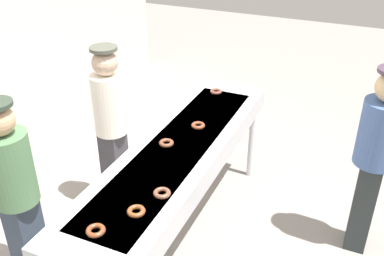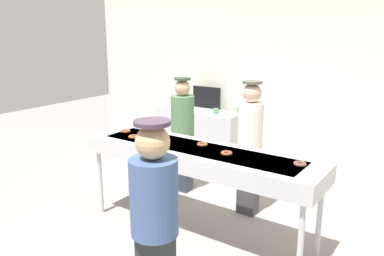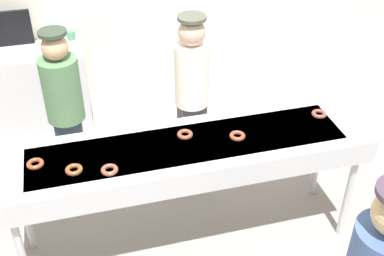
% 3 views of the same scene
% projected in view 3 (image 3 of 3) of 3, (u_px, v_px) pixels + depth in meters
% --- Properties ---
extents(ground_plane, '(16.00, 16.00, 0.00)m').
position_uv_depth(ground_plane, '(189.00, 239.00, 4.29)').
color(ground_plane, gray).
extents(fryer_conveyor, '(2.79, 0.69, 1.03)m').
position_uv_depth(fryer_conveyor, '(188.00, 154.00, 3.76)').
color(fryer_conveyor, '#B7BABF').
rests_on(fryer_conveyor, ground).
extents(chocolate_donut_0, '(0.14, 0.14, 0.03)m').
position_uv_depth(chocolate_donut_0, '(74.00, 170.00, 3.43)').
color(chocolate_donut_0, brown).
rests_on(chocolate_donut_0, fryer_conveyor).
extents(chocolate_donut_1, '(0.16, 0.16, 0.03)m').
position_uv_depth(chocolate_donut_1, '(319.00, 114.00, 4.00)').
color(chocolate_donut_1, brown).
rests_on(chocolate_donut_1, fryer_conveyor).
extents(chocolate_donut_2, '(0.16, 0.16, 0.03)m').
position_uv_depth(chocolate_donut_2, '(185.00, 134.00, 3.77)').
color(chocolate_donut_2, brown).
rests_on(chocolate_donut_2, fryer_conveyor).
extents(chocolate_donut_3, '(0.16, 0.16, 0.03)m').
position_uv_depth(chocolate_donut_3, '(35.00, 164.00, 3.48)').
color(chocolate_donut_3, brown).
rests_on(chocolate_donut_3, fryer_conveyor).
extents(chocolate_donut_4, '(0.17, 0.17, 0.03)m').
position_uv_depth(chocolate_donut_4, '(237.00, 136.00, 3.75)').
color(chocolate_donut_4, brown).
rests_on(chocolate_donut_4, fryer_conveyor).
extents(chocolate_donut_5, '(0.17, 0.17, 0.03)m').
position_uv_depth(chocolate_donut_5, '(110.00, 170.00, 3.43)').
color(chocolate_donut_5, brown).
rests_on(chocolate_donut_5, fryer_conveyor).
extents(worker_baker, '(0.30, 0.30, 1.69)m').
position_uv_depth(worker_baker, '(192.00, 95.00, 4.43)').
color(worker_baker, '#3B383E').
rests_on(worker_baker, ground).
extents(worker_assistant, '(0.33, 0.33, 1.64)m').
position_uv_depth(worker_assistant, '(65.00, 108.00, 4.30)').
color(worker_assistant, '#2C3746').
rests_on(worker_assistant, ground).
extents(prep_counter, '(1.51, 0.53, 0.92)m').
position_uv_depth(prep_counter, '(17.00, 92.00, 5.41)').
color(prep_counter, '#B7BABF').
rests_on(prep_counter, ground).
extents(paper_cup_0, '(0.09, 0.09, 0.09)m').
position_uv_depth(paper_cup_0, '(71.00, 35.00, 5.42)').
color(paper_cup_0, '#4C8C66').
rests_on(paper_cup_0, prep_counter).
extents(paper_cup_2, '(0.09, 0.09, 0.09)m').
position_uv_depth(paper_cup_2, '(47.00, 51.00, 5.11)').
color(paper_cup_2, '#4C8C66').
rests_on(paper_cup_2, prep_counter).
extents(menu_display, '(0.55, 0.04, 0.38)m').
position_uv_depth(menu_display, '(5.00, 29.00, 5.21)').
color(menu_display, black).
rests_on(menu_display, prep_counter).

